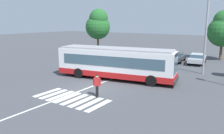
% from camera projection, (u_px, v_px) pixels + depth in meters
% --- Properties ---
extents(ground_plane, '(160.00, 160.00, 0.00)m').
position_uv_depth(ground_plane, '(89.00, 89.00, 18.89)').
color(ground_plane, '#424449').
extents(city_transit_bus, '(11.97, 4.60, 3.06)m').
position_uv_depth(city_transit_bus, '(115.00, 63.00, 22.02)').
color(city_transit_bus, black).
rests_on(city_transit_bus, ground_plane).
extents(pedestrian_crossing_street, '(0.53, 0.41, 1.72)m').
position_uv_depth(pedestrian_crossing_street, '(97.00, 84.00, 16.91)').
color(pedestrian_crossing_street, black).
rests_on(pedestrian_crossing_street, ground_plane).
extents(parked_car_white, '(1.95, 4.54, 1.35)m').
position_uv_depth(parked_car_white, '(139.00, 54.00, 34.02)').
color(parked_car_white, black).
rests_on(parked_car_white, ground_plane).
extents(parked_car_black, '(2.04, 4.58, 1.35)m').
position_uv_depth(parked_car_black, '(158.00, 55.00, 32.75)').
color(parked_car_black, black).
rests_on(parked_car_black, ground_plane).
extents(parked_car_charcoal, '(2.29, 4.67, 1.35)m').
position_uv_depth(parked_car_charcoal, '(177.00, 56.00, 31.33)').
color(parked_car_charcoal, black).
rests_on(parked_car_charcoal, ground_plane).
extents(parked_car_silver, '(2.29, 4.67, 1.35)m').
position_uv_depth(parked_car_silver, '(197.00, 58.00, 29.89)').
color(parked_car_silver, black).
rests_on(parked_car_silver, ground_plane).
extents(twin_arm_street_lamp, '(4.39, 0.32, 8.92)m').
position_uv_depth(twin_arm_street_lamp, '(207.00, 22.00, 23.28)').
color(twin_arm_street_lamp, '#939399').
rests_on(twin_arm_street_lamp, ground_plane).
extents(background_tree_left, '(4.36, 4.36, 7.70)m').
position_uv_depth(background_tree_left, '(98.00, 24.00, 40.00)').
color(background_tree_left, brown).
rests_on(background_tree_left, ground_plane).
extents(background_tree_right, '(4.27, 4.27, 7.17)m').
position_uv_depth(background_tree_right, '(223.00, 29.00, 32.02)').
color(background_tree_right, brown).
rests_on(background_tree_right, ground_plane).
extents(crosswalk_painted_stripes, '(5.58, 2.66, 0.01)m').
position_uv_depth(crosswalk_painted_stripes, '(71.00, 98.00, 16.65)').
color(crosswalk_painted_stripes, silver).
rests_on(crosswalk_painted_stripes, ground_plane).
extents(lane_center_line, '(0.16, 24.00, 0.01)m').
position_uv_depth(lane_center_line, '(100.00, 83.00, 20.69)').
color(lane_center_line, silver).
rests_on(lane_center_line, ground_plane).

